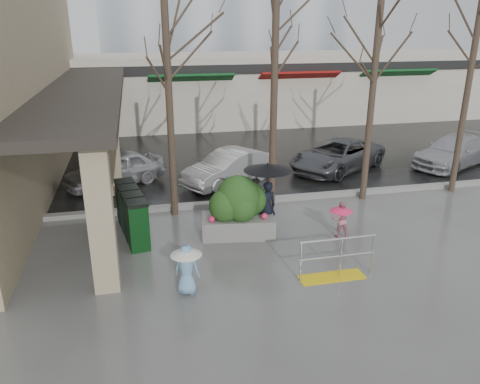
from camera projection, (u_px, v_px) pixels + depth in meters
name	position (u px, v px, depth m)	size (l,w,h in m)	color
ground	(266.00, 260.00, 12.03)	(120.00, 120.00, 0.00)	#51514F
street_asphalt	(180.00, 112.00, 32.21)	(120.00, 36.00, 0.01)	black
curb	(234.00, 202.00, 15.67)	(120.00, 0.30, 0.15)	gray
canopy_slab	(83.00, 84.00, 17.15)	(2.80, 18.00, 0.25)	#2D2823
pillar_front	(101.00, 218.00, 10.17)	(0.55, 0.55, 3.50)	tan
pillar_back	(111.00, 146.00, 16.13)	(0.55, 0.55, 3.50)	tan
storefront_row	(218.00, 89.00, 28.24)	(34.00, 6.74, 4.00)	beige
handrail	(335.00, 263.00, 11.08)	(1.90, 0.50, 1.03)	yellow
tree_west	(166.00, 48.00, 13.19)	(3.20, 3.20, 6.80)	#382B21
tree_midwest	(275.00, 41.00, 13.80)	(3.20, 3.20, 7.00)	#382B21
tree_mideast	(376.00, 53.00, 14.61)	(3.20, 3.20, 6.50)	#382B21
tree_east	(477.00, 35.00, 15.15)	(3.20, 3.20, 7.20)	#382B21
woman	(267.00, 186.00, 13.24)	(1.36, 1.36, 2.08)	black
child_pink	(341.00, 216.00, 13.15)	(0.66, 0.66, 1.05)	#CD7D8E
child_blue	(187.00, 265.00, 10.33)	(0.70, 0.70, 1.17)	#75A8D1
planter	(238.00, 207.00, 13.18)	(2.16, 1.30, 1.78)	gray
news_boxes	(132.00, 213.00, 13.21)	(0.95, 2.50, 1.36)	#0D3C14
car_a	(114.00, 169.00, 17.35)	(1.49, 3.70, 1.26)	#BABBBF
car_b	(229.00, 167.00, 17.56)	(1.33, 3.82, 1.26)	silver
car_c	(338.00, 155.00, 19.20)	(2.09, 4.53, 1.26)	#4F5156
car_d	(454.00, 151.00, 19.79)	(1.77, 4.34, 1.26)	#B0B0B5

